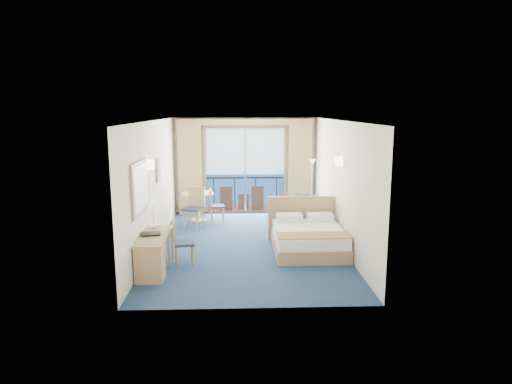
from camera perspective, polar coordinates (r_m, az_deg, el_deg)
name	(u,v)px	position (r m, az deg, el deg)	size (l,w,h in m)	color
floor	(248,245)	(10.10, -1.03, -6.58)	(6.50, 6.50, 0.00)	navy
room_walls	(248,164)	(9.73, -1.06, 3.48)	(4.04, 6.54, 2.72)	white
balcony_door	(245,173)	(13.00, -1.39, 2.42)	(2.36, 0.03, 2.52)	navy
curtain_left	(190,169)	(12.90, -8.26, 2.84)	(0.65, 0.22, 2.55)	tan
curtain_right	(300,169)	(12.95, 5.53, 2.93)	(0.65, 0.22, 2.55)	tan
pelmet	(245,122)	(12.76, -1.38, 8.75)	(3.80, 0.25, 0.18)	#A18857
mirror	(140,187)	(8.46, -14.30, 0.56)	(0.05, 1.25, 0.95)	#A18857
wall_print	(158,170)	(10.35, -12.11, 2.68)	(0.04, 0.42, 0.52)	#A18857
sconce_left	(150,165)	(9.28, -13.06, 3.33)	(0.18, 0.18, 0.18)	#FFE4B2
sconce_right	(339,161)	(9.80, 10.39, 3.80)	(0.18, 0.18, 0.18)	#FFE4B2
bed	(308,237)	(9.69, 6.53, -5.67)	(1.58, 1.87, 0.99)	#A18857
nightstand	(322,223)	(11.06, 8.22, -3.87)	(0.37, 0.35, 0.49)	tan
phone	(320,211)	(11.00, 8.00, -2.39)	(0.20, 0.15, 0.09)	white
armchair	(299,210)	(11.73, 5.36, -2.22)	(0.84, 0.86, 0.79)	#4D515D
floor_lamp	(312,173)	(12.56, 7.01, 2.35)	(0.22, 0.22, 1.59)	silver
desk	(151,258)	(8.27, -13.00, -8.01)	(0.50, 1.45, 0.68)	#A18857
desk_chair	(180,240)	(8.83, -9.48, -5.92)	(0.45, 0.44, 0.87)	#1F2B4A
folder	(151,234)	(8.57, -13.00, -5.12)	(0.35, 0.26, 0.03)	black
desk_lamp	(153,209)	(8.96, -12.77, -2.11)	(0.13, 0.13, 0.49)	silver
round_table	(198,200)	(12.12, -7.31, -0.97)	(0.85, 0.85, 0.76)	#A18857
table_chair_a	(214,204)	(12.02, -5.23, -1.46)	(0.43, 0.42, 0.86)	#1F2B4A
table_chair_b	(195,205)	(11.49, -7.68, -1.60)	(0.57, 0.58, 1.02)	#1F2B4A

